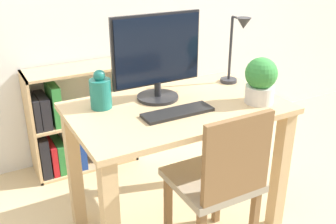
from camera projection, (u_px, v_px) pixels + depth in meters
ground_plane at (176, 224)px, 2.33m from camera, size 10.00×10.00×0.00m
desk at (177, 134)px, 2.09m from camera, size 1.10×0.68×0.76m
monitor at (157, 55)px, 2.02m from camera, size 0.49×0.22×0.45m
keyboard at (178, 112)px, 1.92m from camera, size 0.36×0.12×0.02m
vase at (101, 92)px, 1.96m from camera, size 0.11×0.11×0.20m
desk_lamp at (237, 44)px, 2.21m from camera, size 0.10×0.19×0.40m
potted_plant at (261, 80)px, 2.01m from camera, size 0.17×0.17×0.24m
chair at (219, 180)px, 1.92m from camera, size 0.40×0.40×0.85m
bookshelf at (67, 129)px, 2.78m from camera, size 0.73×0.28×0.75m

